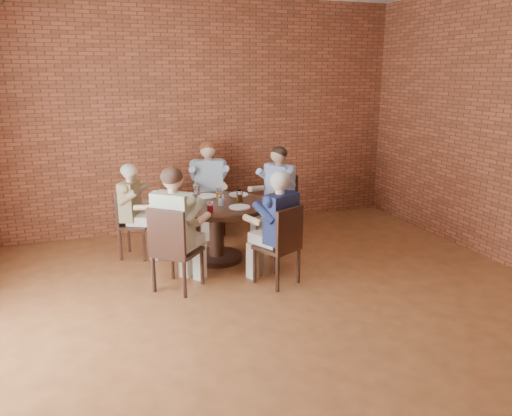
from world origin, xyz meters
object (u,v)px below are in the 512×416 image
object	(u,v)px
diner_b	(209,189)
diner_c	(134,211)
smartphone	(258,205)
diner_d	(176,229)
chair_c	(130,221)
diner_e	(277,228)
diner_a	(276,195)
chair_d	(173,247)
dining_table	(216,220)
chair_a	(280,204)
chair_b	(209,198)
chair_e	(282,243)

from	to	relation	value
diner_b	diner_c	distance (m)	1.32
smartphone	diner_d	bearing A→B (deg)	179.05
chair_c	diner_e	size ratio (longest dim) A/B	0.67
chair_c	diner_a	bearing A→B (deg)	-65.15
diner_c	chair_d	world-z (taller)	diner_c
dining_table	chair_a	bearing A→B (deg)	24.08
chair_d	chair_a	bearing A→B (deg)	-102.38
diner_a	smartphone	world-z (taller)	diner_a
chair_b	chair_d	size ratio (longest dim) A/B	0.99
dining_table	diner_d	world-z (taller)	diner_d
dining_table	diner_d	distance (m)	0.97
diner_d	diner_e	world-z (taller)	diner_d
dining_table	chair_d	size ratio (longest dim) A/B	1.37
chair_b	chair_d	distance (m)	2.16
diner_b	diner_d	world-z (taller)	diner_d
chair_b	chair_c	xyz separation A→B (m)	(-1.24, -0.68, -0.03)
diner_b	diner_d	distance (m)	1.99
chair_b	diner_e	world-z (taller)	diner_e
diner_a	smartphone	distance (m)	0.94
chair_d	diner_e	world-z (taller)	diner_e
dining_table	diner_a	bearing A→B (deg)	24.08
diner_c	smartphone	world-z (taller)	diner_c
chair_a	chair_e	world-z (taller)	chair_a
chair_d	diner_d	xyz separation A→B (m)	(0.06, 0.07, 0.17)
chair_b	chair_e	distance (m)	2.22
dining_table	diner_e	size ratio (longest dim) A/B	1.01
diner_e	smartphone	world-z (taller)	diner_e
diner_e	chair_a	bearing A→B (deg)	-139.44
dining_table	chair_a	distance (m)	1.20
chair_b	chair_c	world-z (taller)	chair_b
diner_e	chair_e	bearing A→B (deg)	90.00
dining_table	diner_a	xyz separation A→B (m)	(1.01, 0.45, 0.14)
diner_a	smartphone	size ratio (longest dim) A/B	10.47
chair_b	chair_c	distance (m)	1.42
chair_d	smartphone	distance (m)	1.27
dining_table	diner_e	distance (m)	1.05
chair_b	diner_e	size ratio (longest dim) A/B	0.73
chair_e	chair_b	bearing A→B (deg)	-108.41
chair_b	diner_b	bearing A→B (deg)	-90.00
chair_d	diner_d	distance (m)	0.19
chair_d	smartphone	size ratio (longest dim) A/B	7.49
diner_a	diner_e	xyz separation A→B (m)	(-0.57, -1.39, -0.02)
diner_a	chair_c	world-z (taller)	diner_a
diner_c	diner_e	bearing A→B (deg)	-109.14
chair_c	chair_e	size ratio (longest dim) A/B	0.95
chair_b	diner_d	xyz separation A→B (m)	(-0.87, -1.89, 0.17)
smartphone	diner_a	bearing A→B (deg)	32.12
chair_d	diner_e	distance (m)	1.17
diner_c	chair_e	distance (m)	2.07
dining_table	chair_a	world-z (taller)	chair_a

